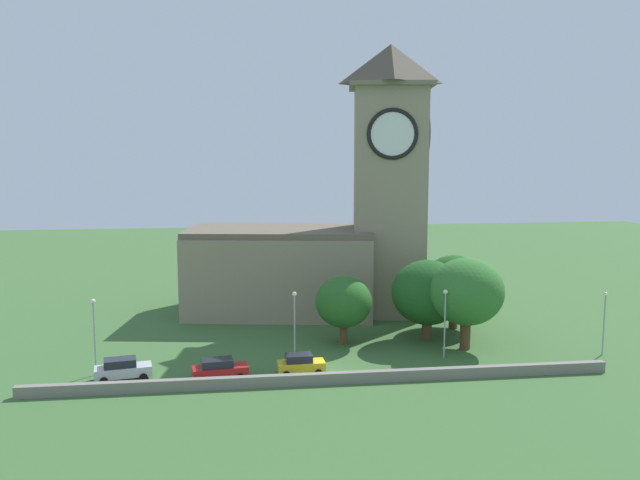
# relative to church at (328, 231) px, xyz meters

# --- Properties ---
(ground_plane) EXTENTS (200.00, 200.00, 0.00)m
(ground_plane) POSITION_rel_church_xyz_m (-3.79, -7.79, -10.01)
(ground_plane) COLOR #3D6633
(church) EXTENTS (30.36, 16.27, 31.85)m
(church) POSITION_rel_church_xyz_m (0.00, 0.00, 0.00)
(church) COLOR gray
(church) RESTS_ON ground
(quay_barrier) EXTENTS (50.28, 0.70, 0.96)m
(quay_barrier) POSITION_rel_church_xyz_m (-3.79, -25.38, -9.53)
(quay_barrier) COLOR gray
(quay_barrier) RESTS_ON ground
(car_silver) EXTENTS (5.02, 2.85, 1.89)m
(car_silver) POSITION_rel_church_xyz_m (-21.02, -22.02, -9.05)
(car_silver) COLOR silver
(car_silver) RESTS_ON ground
(car_red) EXTENTS (4.97, 2.71, 1.78)m
(car_red) POSITION_rel_church_xyz_m (-12.72, -22.90, -9.10)
(car_red) COLOR red
(car_red) RESTS_ON ground
(car_yellow) EXTENTS (4.23, 2.18, 1.83)m
(car_yellow) POSITION_rel_church_xyz_m (-5.63, -22.62, -9.08)
(car_yellow) COLOR gold
(car_yellow) RESTS_ON ground
(streetlamp_west_end) EXTENTS (0.44, 0.44, 6.86)m
(streetlamp_west_end) POSITION_rel_church_xyz_m (-23.53, -20.48, -5.41)
(streetlamp_west_end) COLOR #9EA0A5
(streetlamp_west_end) RESTS_ON ground
(streetlamp_west_mid) EXTENTS (0.44, 0.44, 6.81)m
(streetlamp_west_mid) POSITION_rel_church_xyz_m (-5.85, -19.55, -5.44)
(streetlamp_west_mid) COLOR #9EA0A5
(streetlamp_west_mid) RESTS_ON ground
(streetlamp_central) EXTENTS (0.44, 0.44, 6.63)m
(streetlamp_central) POSITION_rel_church_xyz_m (8.45, -19.62, -5.54)
(streetlamp_central) COLOR #9EA0A5
(streetlamp_central) RESTS_ON ground
(streetlamp_east_mid) EXTENTS (0.44, 0.44, 6.21)m
(streetlamp_east_mid) POSITION_rel_church_xyz_m (23.95, -20.74, -5.79)
(streetlamp_east_mid) COLOR #9EA0A5
(streetlamp_east_mid) RESTS_ON ground
(tree_riverside_west) EXTENTS (7.41, 7.41, 9.17)m
(tree_riverside_west) POSITION_rel_church_xyz_m (11.39, -17.15, -4.21)
(tree_riverside_west) COLOR brown
(tree_riverside_west) RESTS_ON ground
(tree_riverside_east) EXTENTS (5.77, 5.77, 6.95)m
(tree_riverside_east) POSITION_rel_church_xyz_m (-0.30, -13.74, -5.67)
(tree_riverside_east) COLOR brown
(tree_riverside_east) RESTS_ON ground
(tree_by_tower) EXTENTS (6.86, 6.86, 8.19)m
(tree_by_tower) POSITION_rel_church_xyz_m (12.75, -9.44, -4.94)
(tree_by_tower) COLOR brown
(tree_by_tower) RESTS_ON ground
(tree_churchyard) EXTENTS (7.45, 7.45, 8.45)m
(tree_churchyard) POSITION_rel_church_xyz_m (8.49, -13.69, -4.94)
(tree_churchyard) COLOR brown
(tree_churchyard) RESTS_ON ground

